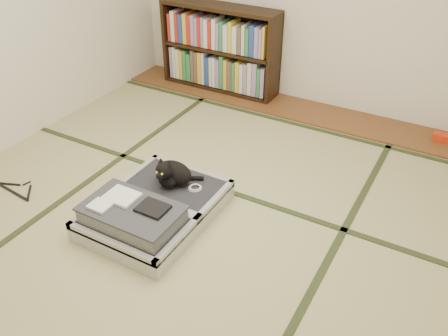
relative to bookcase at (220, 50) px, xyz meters
The scene contains 10 objects.
floor 2.33m from the bookcase, 64.83° to the right, with size 4.50×4.50×0.00m, color tan.
wood_strip 1.07m from the bookcase, ahead, with size 4.00×0.50×0.02m, color brown.
red_item 2.40m from the bookcase, ahead, with size 0.15×0.09×0.07m, color red.
room_shell 2.50m from the bookcase, 64.83° to the right, with size 4.50×4.50×4.50m.
tatami_borders 1.91m from the bookcase, 58.31° to the right, with size 4.00×4.50×0.01m.
bookcase is the anchor object (origin of this frame).
suitcase 2.40m from the bookcase, 72.00° to the right, with size 0.75×1.00×0.30m.
cat 2.10m from the bookcase, 70.02° to the right, with size 0.33×0.34×0.27m.
cable_coil 2.15m from the bookcase, 65.14° to the right, with size 0.10×0.10×0.03m.
hanger 2.56m from the bookcase, 99.97° to the right, with size 0.40×0.20×0.01m.
Camera 1 is at (1.51, -2.24, 2.24)m, focal length 38.00 mm.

